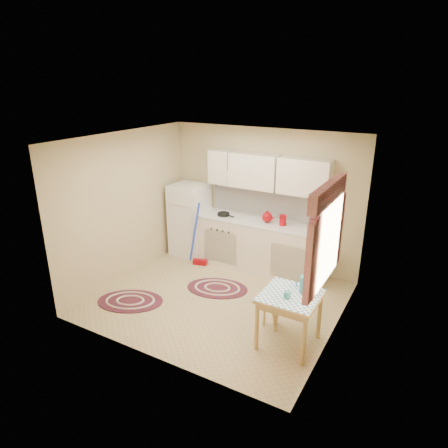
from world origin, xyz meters
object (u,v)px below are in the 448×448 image
Objects in this scene: fridge at (190,220)px; base_cabinets at (259,246)px; table at (289,320)px; stool at (272,313)px.

base_cabinets is at bearing 1.97° from fridge.
base_cabinets is 2.21m from table.
table reaches higher than stool.
table is at bearing -36.75° from stool.
stool is at bearing -59.02° from base_cabinets.
stool is (0.94, -1.56, -0.23)m from base_cabinets.
base_cabinets is at bearing 125.04° from table.
fridge is at bearing -178.03° from base_cabinets.
fridge reaches higher than table.
table is (1.27, -1.81, -0.08)m from base_cabinets.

